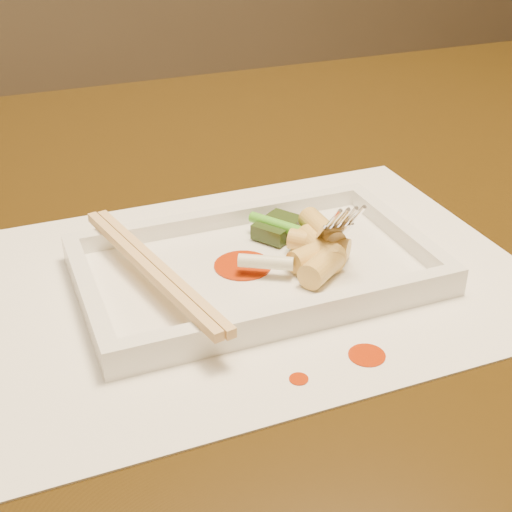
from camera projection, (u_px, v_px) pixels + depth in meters
name	position (u px, v px, depth m)	size (l,w,h in m)	color
table	(314.00, 304.00, 0.69)	(1.40, 0.90, 0.75)	black
placemat	(256.00, 278.00, 0.54)	(0.40, 0.30, 0.00)	white
sauce_splatter_a	(367.00, 355.00, 0.45)	(0.02, 0.02, 0.00)	#B12A05
sauce_splatter_b	(299.00, 379.00, 0.43)	(0.01, 0.01, 0.00)	#B12A05
plate_base	(256.00, 272.00, 0.53)	(0.26, 0.16, 0.01)	white
plate_rim_far	(223.00, 217.00, 0.59)	(0.26, 0.01, 0.01)	white
plate_rim_near	(298.00, 312.00, 0.47)	(0.26, 0.01, 0.01)	white
plate_rim_left	(88.00, 293.00, 0.49)	(0.01, 0.14, 0.01)	white
plate_rim_right	(400.00, 230.00, 0.57)	(0.01, 0.14, 0.01)	white
veg_piece	(278.00, 227.00, 0.57)	(0.04, 0.03, 0.01)	black
scallion_white	(266.00, 262.00, 0.52)	(0.01, 0.01, 0.04)	#EAEACC
scallion_green	(296.00, 231.00, 0.55)	(0.01, 0.01, 0.09)	#3CA11A
chopstick_a	(147.00, 269.00, 0.50)	(0.01, 0.19, 0.01)	#E3B371
chopstick_b	(158.00, 266.00, 0.50)	(0.01, 0.19, 0.01)	#E3B371
fork	(334.00, 153.00, 0.53)	(0.09, 0.10, 0.14)	silver
sauce_blob_0	(243.00, 265.00, 0.53)	(0.04, 0.04, 0.00)	#B12A05
rice_cake_0	(323.00, 266.00, 0.51)	(0.02, 0.02, 0.04)	#EACD6D
rice_cake_1	(320.00, 248.00, 0.54)	(0.02, 0.02, 0.05)	#EACD6D
rice_cake_2	(322.00, 230.00, 0.55)	(0.02, 0.02, 0.05)	#EACD6D
rice_cake_3	(319.00, 244.00, 0.54)	(0.02, 0.02, 0.05)	#EACD6D
rice_cake_4	(314.00, 254.00, 0.53)	(0.02, 0.02, 0.04)	#EACD6D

